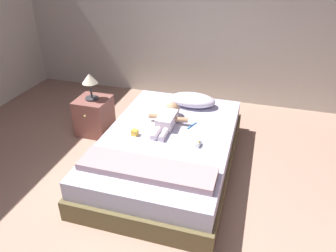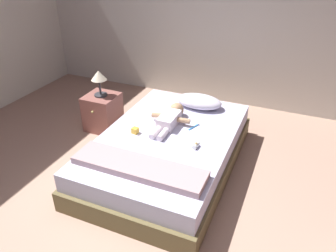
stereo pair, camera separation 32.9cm
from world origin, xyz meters
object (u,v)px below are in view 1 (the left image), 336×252
Objects in this scene: bed at (168,151)px; baby at (168,118)px; toothbrush at (192,125)px; nightstand at (94,116)px; baby_bottle at (198,143)px; pillow at (192,100)px; lamp at (90,81)px; toy_block at (135,132)px.

baby is at bearing 106.78° from bed.
toothbrush is 0.36× the size of nightstand.
baby_bottle is at bearing -68.63° from toothbrush.
pillow is at bearing 72.82° from baby.
nightstand is (-1.29, 0.18, -0.17)m from toothbrush.
baby_bottle is (0.14, -0.37, 0.02)m from toothbrush.
bed is at bearing -73.22° from baby.
pillow is 1.71× the size of lamp.
baby_bottle reaches higher than bed.
baby_bottle is (0.34, -0.12, 0.23)m from bed.
bed is 4.48× the size of nightstand.
toothbrush is 1.34m from lamp.
baby is 0.42m from toy_block.
baby is at bearing -175.56° from toothbrush.
bed is at bearing -96.86° from pillow.
baby reaches higher than bed.
toy_block is at bearing -161.28° from bed.
lamp reaches higher than pillow.
bed is 1.28m from lamp.
toothbrush is at bearing -76.92° from pillow.
baby_bottle is at bearing -0.93° from toy_block.
baby_bottle is (0.67, -0.01, -0.00)m from toy_block.
nightstand is (-1.18, -0.31, -0.24)m from pillow.
toy_block is at bearing -34.83° from lamp.
nightstand is at bearing -90.00° from lamp.
pillow is at bearing 103.08° from toothbrush.
pillow is 0.85× the size of baby.
baby is (-0.07, 0.23, 0.27)m from bed.
baby is 1.42× the size of nightstand.
pillow is 1.24m from nightstand.
baby_bottle is (0.26, -0.85, -0.05)m from pillow.
toy_block is at bearing -116.12° from pillow.
pillow is 8.16× the size of toy_block.
lamp is at bearing 145.17° from toy_block.
nightstand is 0.95m from toy_block.
baby is at bearing 139.95° from baby_bottle.
pillow is 0.53m from baby.
toy_block is (-0.26, -0.34, -0.03)m from baby.
bed is 12.53× the size of toothbrush.
pillow is 0.94m from toy_block.
bed is 0.43m from baby_bottle.
toothbrush reaches higher than bed.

